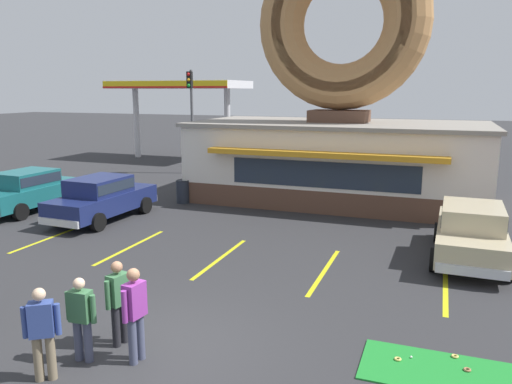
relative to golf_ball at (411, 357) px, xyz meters
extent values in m
plane|color=#2D2D30|center=(-4.32, -1.20, -0.05)|extent=(160.00, 160.00, 0.00)
cube|color=brown|center=(-3.90, 12.80, 0.40)|extent=(12.00, 6.00, 0.90)
cube|color=silver|center=(-3.90, 12.80, 2.00)|extent=(12.00, 6.00, 2.30)
cube|color=gray|center=(-3.90, 12.80, 3.23)|extent=(12.30, 6.30, 0.16)
cube|color=orange|center=(-3.90, 9.50, 2.30)|extent=(9.00, 0.60, 0.20)
cube|color=#232D3D|center=(-3.90, 9.79, 1.50)|extent=(7.20, 0.03, 1.00)
cube|color=brown|center=(-3.90, 12.80, 3.56)|extent=(2.40, 1.80, 0.50)
torus|color=#B27F4C|center=(-3.90, 12.80, 7.36)|extent=(7.10, 1.90, 7.10)
torus|color=#936038|center=(-3.90, 12.38, 7.36)|extent=(6.25, 1.05, 6.24)
cube|color=#1E842D|center=(0.79, -0.27, -0.04)|extent=(3.23, 1.38, 0.03)
torus|color=#E5C666|center=(-0.22, -0.15, 0.00)|extent=(0.13, 0.13, 0.04)
torus|color=#A5724C|center=(0.91, -0.09, 0.00)|extent=(0.13, 0.13, 0.04)
torus|color=#E5C666|center=(0.73, 0.31, 0.00)|extent=(0.13, 0.13, 0.04)
sphere|color=white|center=(0.00, 0.00, 0.00)|extent=(0.04, 0.04, 0.04)
cube|color=navy|center=(-11.28, 6.29, 0.61)|extent=(1.93, 4.46, 0.68)
cube|color=navy|center=(-11.28, 6.14, 1.25)|extent=(1.64, 2.16, 0.60)
cube|color=#232D3D|center=(-11.28, 6.14, 1.27)|extent=(1.66, 2.07, 0.36)
cube|color=silver|center=(-11.19, 8.52, 0.37)|extent=(1.67, 0.16, 0.24)
cube|color=silver|center=(-11.36, 4.06, 0.37)|extent=(1.67, 0.16, 0.24)
cylinder|color=black|center=(-12.11, 7.68, 0.27)|extent=(0.24, 0.65, 0.64)
cylinder|color=black|center=(-10.35, 7.62, 0.27)|extent=(0.24, 0.65, 0.64)
cylinder|color=black|center=(-12.21, 4.96, 0.27)|extent=(0.24, 0.65, 0.64)
cylinder|color=black|center=(-10.45, 4.89, 0.27)|extent=(0.24, 0.65, 0.64)
cube|color=#196066|center=(-14.89, 6.51, 0.61)|extent=(1.91, 4.46, 0.68)
cube|color=#196066|center=(-14.89, 6.36, 1.25)|extent=(1.63, 2.15, 0.60)
cube|color=#232D3D|center=(-14.89, 6.36, 1.27)|extent=(1.65, 2.07, 0.36)
cube|color=silver|center=(-14.81, 8.74, 0.37)|extent=(1.67, 0.16, 0.24)
cylinder|color=black|center=(-15.72, 7.90, 0.27)|extent=(0.24, 0.65, 0.64)
cylinder|color=black|center=(-13.96, 7.84, 0.27)|extent=(0.24, 0.65, 0.64)
cylinder|color=black|center=(-14.05, 5.12, 0.27)|extent=(0.24, 0.65, 0.64)
cube|color=silver|center=(-18.91, 8.75, 0.37)|extent=(1.67, 0.23, 0.24)
cube|color=#BCAD89|center=(1.19, 6.14, 0.61)|extent=(1.86, 4.44, 0.68)
cube|color=#BCAD89|center=(1.19, 5.99, 1.25)|extent=(1.61, 2.13, 0.60)
cube|color=#232D3D|center=(1.19, 5.99, 1.27)|extent=(1.63, 2.05, 0.36)
cube|color=silver|center=(1.24, 8.37, 0.37)|extent=(1.67, 0.14, 0.24)
cube|color=silver|center=(1.14, 3.91, 0.37)|extent=(1.67, 0.14, 0.24)
cylinder|color=black|center=(0.34, 7.52, 0.27)|extent=(0.23, 0.64, 0.64)
cylinder|color=black|center=(2.10, 7.48, 0.27)|extent=(0.23, 0.64, 0.64)
cylinder|color=black|center=(0.28, 4.79, 0.27)|extent=(0.23, 0.64, 0.64)
cylinder|color=black|center=(2.04, 4.75, 0.27)|extent=(0.23, 0.64, 0.64)
cylinder|color=#474C66|center=(-4.54, -1.82, 0.37)|extent=(0.15, 0.15, 0.85)
cylinder|color=#474C66|center=(-4.51, -1.63, 0.37)|extent=(0.15, 0.15, 0.85)
cube|color=#8C3393|center=(-4.53, -1.73, 1.10)|extent=(0.29, 0.41, 0.62)
cylinder|color=#8C3393|center=(-4.56, -1.97, 1.07)|extent=(0.10, 0.10, 0.57)
cylinder|color=#8C3393|center=(-4.49, -1.48, 1.07)|extent=(0.10, 0.10, 0.57)
sphere|color=#9E7051|center=(-4.53, -1.73, 1.56)|extent=(0.23, 0.23, 0.23)
cylinder|color=#7F7056|center=(-5.53, -2.68, 0.34)|extent=(0.15, 0.15, 0.79)
cylinder|color=#7F7056|center=(-5.70, -2.80, 0.34)|extent=(0.15, 0.15, 0.79)
cube|color=#33478C|center=(-5.61, -2.74, 1.02)|extent=(0.45, 0.41, 0.58)
cylinder|color=#33478C|center=(-5.41, -2.60, 0.99)|extent=(0.10, 0.10, 0.53)
cylinder|color=#33478C|center=(-5.82, -2.88, 0.99)|extent=(0.10, 0.10, 0.53)
sphere|color=beige|center=(-5.61, -2.74, 1.45)|extent=(0.21, 0.21, 0.21)
cylinder|color=#474C66|center=(-5.32, -2.02, 0.33)|extent=(0.15, 0.15, 0.76)
cylinder|color=#474C66|center=(-5.52, -2.04, 0.33)|extent=(0.15, 0.15, 0.76)
cube|color=#386B42|center=(-5.42, -2.03, 0.98)|extent=(0.39, 0.26, 0.55)
cylinder|color=#386B42|center=(-5.17, -2.02, 0.95)|extent=(0.10, 0.10, 0.51)
cylinder|color=#386B42|center=(-5.67, -2.05, 0.95)|extent=(0.10, 0.10, 0.51)
sphere|color=beige|center=(-5.42, -2.03, 1.39)|extent=(0.20, 0.20, 0.20)
cylinder|color=#232328|center=(-5.18, -1.41, 0.35)|extent=(0.15, 0.15, 0.80)
cylinder|color=#232328|center=(-5.14, -1.22, 0.35)|extent=(0.15, 0.15, 0.80)
cube|color=#386B42|center=(-5.16, -1.31, 1.04)|extent=(0.31, 0.42, 0.59)
cylinder|color=#386B42|center=(-5.21, -1.56, 1.01)|extent=(0.10, 0.10, 0.54)
cylinder|color=#386B42|center=(-5.11, -1.07, 1.01)|extent=(0.10, 0.10, 0.54)
sphere|color=#9E7051|center=(-5.16, -1.31, 1.47)|extent=(0.21, 0.21, 0.21)
cylinder|color=#232833|center=(-9.86, 9.77, 0.42)|extent=(0.56, 0.56, 0.95)
torus|color=black|center=(-9.86, 9.77, 0.90)|extent=(0.57, 0.57, 0.05)
cylinder|color=#595B60|center=(-13.02, 16.81, 2.85)|extent=(0.16, 0.16, 5.80)
cube|color=black|center=(-13.02, 16.63, 5.20)|extent=(0.28, 0.24, 0.90)
sphere|color=red|center=(-13.02, 16.51, 5.50)|extent=(0.18, 0.18, 0.18)
sphere|color=orange|center=(-13.02, 16.51, 5.20)|extent=(0.18, 0.18, 0.18)
sphere|color=green|center=(-13.02, 16.51, 4.90)|extent=(0.18, 0.18, 0.18)
cylinder|color=silver|center=(-20.06, 21.85, 2.35)|extent=(0.40, 0.40, 4.80)
cylinder|color=silver|center=(-13.06, 21.85, 2.35)|extent=(0.40, 0.40, 4.80)
cube|color=silver|center=(-16.56, 21.85, 5.00)|extent=(9.00, 4.40, 0.50)
cube|color=yellow|center=(-16.56, 19.63, 5.00)|extent=(9.00, 0.04, 0.44)
cube|color=red|center=(-16.56, 19.61, 4.83)|extent=(9.00, 0.04, 0.12)
cube|color=yellow|center=(-11.42, 3.80, -0.05)|extent=(0.12, 3.60, 0.01)
cube|color=yellow|center=(-8.42, 3.80, -0.05)|extent=(0.12, 3.60, 0.01)
cube|color=yellow|center=(-5.42, 3.80, -0.05)|extent=(0.12, 3.60, 0.01)
cube|color=yellow|center=(-2.42, 3.80, -0.05)|extent=(0.12, 3.60, 0.01)
cube|color=yellow|center=(0.58, 3.80, -0.05)|extent=(0.12, 3.60, 0.01)
camera|label=1|loc=(0.22, -8.52, 4.63)|focal=35.00mm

